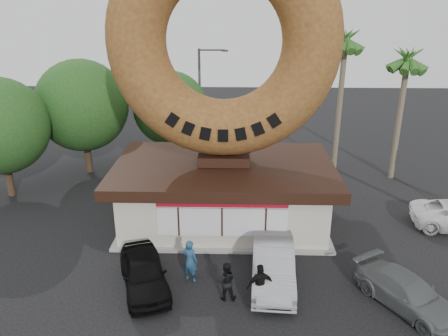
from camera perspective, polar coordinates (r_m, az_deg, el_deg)
ground at (r=18.54m, az=-0.55°, el=-15.61°), size 90.00×90.00×0.00m
donut_shop at (r=22.84m, az=-0.01°, el=-3.00°), size 11.20×7.20×3.80m
giant_donut at (r=20.95m, az=-0.01°, el=16.11°), size 10.94×2.79×10.94m
tree_west at (r=30.32m, az=-18.05°, el=7.76°), size 6.00×6.00×7.65m
tree_mid at (r=31.03m, az=-7.01°, el=7.73°), size 5.20×5.20×6.63m
palm_near at (r=29.80m, az=15.55°, el=15.18°), size 2.60×2.60×9.75m
palm_far at (r=29.50m, az=22.82°, el=12.46°), size 2.60×2.60×8.75m
street_lamp at (r=31.66m, az=-2.90°, el=8.99°), size 2.11×0.20×8.00m
person_left at (r=18.60m, az=-4.46°, el=-11.99°), size 0.82×0.70×1.89m
person_center at (r=17.61m, az=0.27°, el=-14.56°), size 0.81×0.64×1.63m
person_right at (r=17.25m, az=4.76°, el=-15.07°), size 1.16×0.74×1.84m
car_black at (r=18.55m, az=-10.42°, el=-13.25°), size 3.01×4.56×1.44m
car_silver at (r=18.74m, az=6.43°, el=-12.32°), size 1.96×4.96×1.61m
car_grey at (r=18.70m, az=22.82°, el=-14.76°), size 3.79×4.64×1.26m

